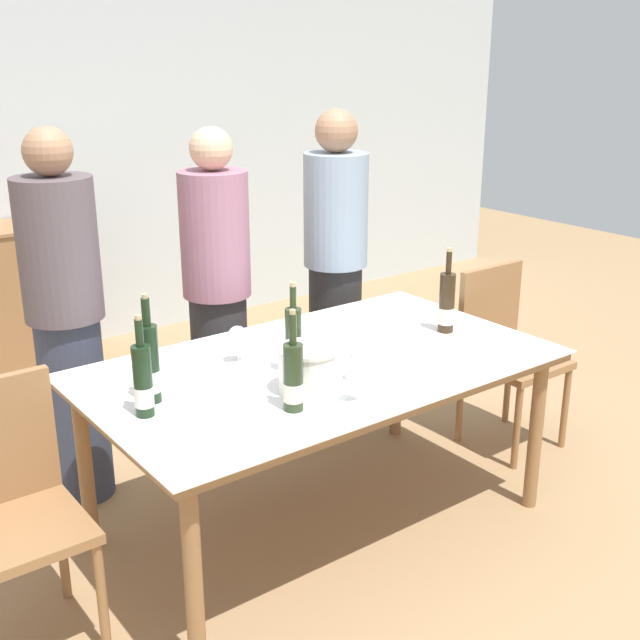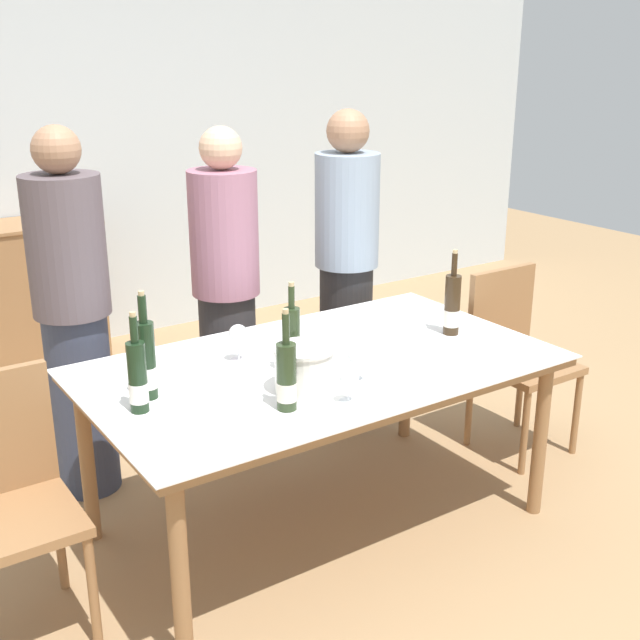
% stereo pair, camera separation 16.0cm
% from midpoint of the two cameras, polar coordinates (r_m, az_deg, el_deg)
% --- Properties ---
extents(ground_plane, '(12.00, 12.00, 0.00)m').
position_cam_midpoint_polar(ground_plane, '(3.55, 1.33, -14.27)').
color(ground_plane, '#A37F56').
extents(back_wall, '(8.00, 0.10, 2.80)m').
position_cam_midpoint_polar(back_wall, '(5.53, -16.01, 12.53)').
color(back_wall, silver).
rests_on(back_wall, ground_plane).
extents(dining_table, '(1.86, 1.08, 0.74)m').
position_cam_midpoint_polar(dining_table, '(3.23, 1.42, -4.08)').
color(dining_table, '#996B42').
rests_on(dining_table, ground_plane).
extents(ice_bucket, '(0.23, 0.23, 0.17)m').
position_cam_midpoint_polar(ice_bucket, '(2.91, 0.43, -3.43)').
color(ice_bucket, white).
rests_on(ice_bucket, dining_table).
extents(wine_bottle_0, '(0.06, 0.06, 0.37)m').
position_cam_midpoint_polar(wine_bottle_0, '(3.05, -0.51, -1.62)').
color(wine_bottle_0, '#28381E').
rests_on(wine_bottle_0, dining_table).
extents(wine_bottle_1, '(0.07, 0.07, 0.38)m').
position_cam_midpoint_polar(wine_bottle_1, '(3.54, 10.66, 0.96)').
color(wine_bottle_1, '#332314').
rests_on(wine_bottle_1, dining_table).
extents(wine_bottle_2, '(0.07, 0.07, 0.40)m').
position_cam_midpoint_polar(wine_bottle_2, '(2.89, -10.71, -2.93)').
color(wine_bottle_2, black).
rests_on(wine_bottle_2, dining_table).
extents(wine_bottle_3, '(0.07, 0.07, 0.36)m').
position_cam_midpoint_polar(wine_bottle_3, '(2.79, -11.25, -4.09)').
color(wine_bottle_3, black).
rests_on(wine_bottle_3, dining_table).
extents(wine_bottle_4, '(0.07, 0.07, 0.37)m').
position_cam_midpoint_polar(wine_bottle_4, '(2.76, -0.73, -4.13)').
color(wine_bottle_4, '#28381E').
rests_on(wine_bottle_4, dining_table).
extents(wine_glass_0, '(0.09, 0.09, 0.14)m').
position_cam_midpoint_polar(wine_glass_0, '(3.00, 4.27, -2.69)').
color(wine_glass_0, white).
rests_on(wine_glass_0, dining_table).
extents(wine_glass_1, '(0.07, 0.07, 0.13)m').
position_cam_midpoint_polar(wine_glass_1, '(2.83, 3.71, -4.30)').
color(wine_glass_1, white).
rests_on(wine_glass_1, dining_table).
extents(wine_glass_2, '(0.08, 0.08, 0.15)m').
position_cam_midpoint_polar(wine_glass_2, '(3.19, -4.42, -1.11)').
color(wine_glass_2, white).
rests_on(wine_glass_2, dining_table).
extents(chair_right_end, '(0.42, 0.42, 0.90)m').
position_cam_midpoint_polar(chair_right_end, '(4.12, 14.73, -1.91)').
color(chair_right_end, '#996B42').
rests_on(chair_right_end, ground_plane).
extents(chair_left_end, '(0.42, 0.42, 0.92)m').
position_cam_midpoint_polar(chair_left_end, '(2.92, -20.11, -11.33)').
color(chair_left_end, '#996B42').
rests_on(chair_left_end, ground_plane).
extents(person_host, '(0.33, 0.33, 1.65)m').
position_cam_midpoint_polar(person_host, '(3.61, -15.91, 0.12)').
color(person_host, '#383F56').
rests_on(person_host, ground_plane).
extents(person_guest_left, '(0.33, 0.33, 1.60)m').
position_cam_midpoint_polar(person_guest_left, '(3.93, -5.53, 1.92)').
color(person_guest_left, '#2D2D33').
rests_on(person_guest_left, ground_plane).
extents(person_guest_right, '(0.33, 0.33, 1.66)m').
position_cam_midpoint_polar(person_guest_right, '(4.19, 2.99, 3.50)').
color(person_guest_right, '#262628').
rests_on(person_guest_right, ground_plane).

